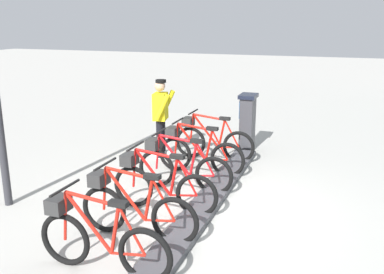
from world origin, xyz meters
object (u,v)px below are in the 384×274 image
bike_docked_0 (211,140)px  worker_near_rack (161,115)px  bike_docked_1 (197,152)px  bike_docked_5 (98,239)px  bike_docked_3 (160,185)px  bike_docked_2 (180,166)px  payment_kiosk (247,122)px  bike_docked_4 (133,208)px

bike_docked_0 → worker_near_rack: size_ratio=1.04×
bike_docked_1 → bike_docked_5: size_ratio=1.00×
bike_docked_3 → worker_near_rack: (1.06, -2.50, 0.48)m
bike_docked_0 → bike_docked_2: bearing=90.0°
bike_docked_1 → bike_docked_5: (0.00, 3.53, 0.00)m
bike_docked_0 → worker_near_rack: (1.06, 0.15, 0.48)m
payment_kiosk → bike_docked_3: bearing=80.9°
payment_kiosk → bike_docked_1: size_ratio=0.74×
bike_docked_4 → bike_docked_3: bearing=-90.0°
bike_docked_2 → worker_near_rack: bearing=-56.9°
bike_docked_2 → worker_near_rack: size_ratio=1.04×
bike_docked_0 → bike_docked_1: same height
bike_docked_4 → worker_near_rack: bearing=-72.7°
bike_docked_0 → bike_docked_3: same height
bike_docked_2 → bike_docked_5: size_ratio=1.00×
bike_docked_2 → bike_docked_3: 0.88m
payment_kiosk → worker_near_rack: bearing=32.8°
payment_kiosk → bike_docked_2: 2.74m
bike_docked_1 → bike_docked_4: 2.65m
payment_kiosk → bike_docked_2: payment_kiosk is taller
bike_docked_1 → worker_near_rack: 1.37m
bike_docked_0 → worker_near_rack: 1.17m
payment_kiosk → worker_near_rack: worker_near_rack is taller
bike_docked_0 → bike_docked_1: 0.88m
payment_kiosk → bike_docked_4: payment_kiosk is taller
bike_docked_2 → bike_docked_4: (0.00, 1.77, 0.00)m
bike_docked_3 → bike_docked_5: 1.77m
bike_docked_4 → bike_docked_1: bearing=-90.0°
bike_docked_0 → bike_docked_1: bearing=90.0°
worker_near_rack → bike_docked_2: bearing=123.1°
bike_docked_0 → bike_docked_5: (0.00, 4.42, 0.00)m
bike_docked_5 → bike_docked_0: bearing=-90.0°
bike_docked_2 → bike_docked_5: bearing=90.0°
payment_kiosk → bike_docked_0: 1.09m
bike_docked_2 → bike_docked_3: size_ratio=1.00×
worker_near_rack → bike_docked_0: bearing=-172.0°
bike_docked_4 → bike_docked_5: same height
bike_docked_4 → bike_docked_0: bearing=-90.0°
bike_docked_1 → bike_docked_4: (0.00, 2.65, 0.00)m
bike_docked_3 → worker_near_rack: 2.76m
bike_docked_1 → worker_near_rack: size_ratio=1.04×
bike_docked_1 → bike_docked_2: 0.88m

